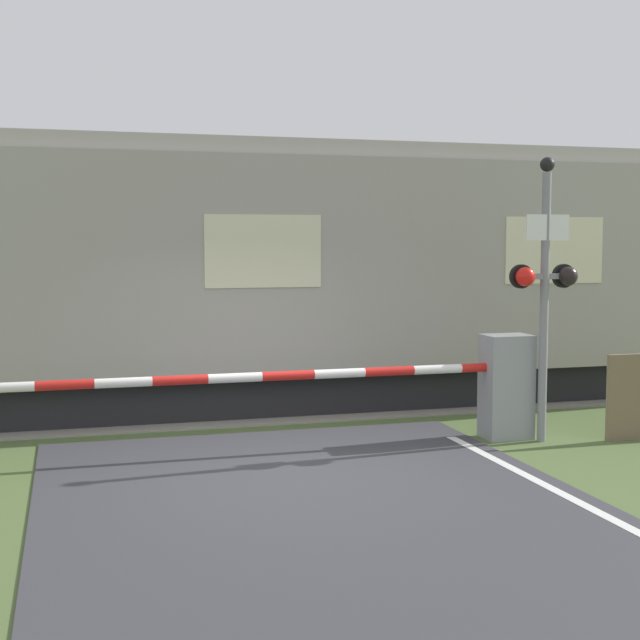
{
  "coord_description": "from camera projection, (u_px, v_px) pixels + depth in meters",
  "views": [
    {
      "loc": [
        -2.26,
        -9.34,
        2.52
      ],
      "look_at": [
        0.8,
        1.46,
        1.53
      ],
      "focal_mm": 50.0,
      "sensor_mm": 36.0,
      "label": 1
    }
  ],
  "objects": [
    {
      "name": "ground_plane",
      "position": [
        286.0,
        471.0,
        9.78
      ],
      "size": [
        80.0,
        80.0,
        0.0
      ],
      "primitive_type": "plane",
      "color": "#4C6033"
    },
    {
      "name": "track_bed",
      "position": [
        225.0,
        405.0,
        13.63
      ],
      "size": [
        36.0,
        3.2,
        0.13
      ],
      "color": "gray",
      "rests_on": "ground_plane"
    },
    {
      "name": "train",
      "position": [
        244.0,
        274.0,
        13.54
      ],
      "size": [
        16.21,
        2.88,
        3.95
      ],
      "color": "black",
      "rests_on": "ground_plane"
    },
    {
      "name": "crossing_barrier",
      "position": [
        465.0,
        385.0,
        11.24
      ],
      "size": [
        6.8,
        0.44,
        1.33
      ],
      "color": "gray",
      "rests_on": "ground_plane"
    },
    {
      "name": "signal_post",
      "position": [
        545.0,
        281.0,
        11.07
      ],
      "size": [
        0.89,
        0.26,
        3.55
      ],
      "color": "gray",
      "rests_on": "ground_plane"
    }
  ]
}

